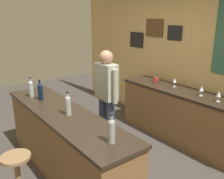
{
  "coord_description": "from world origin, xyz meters",
  "views": [
    {
      "loc": [
        2.73,
        -1.69,
        2.13
      ],
      "look_at": [
        -0.06,
        0.45,
        1.05
      ],
      "focal_mm": 39.43,
      "sensor_mm": 36.0,
      "label": 1
    }
  ],
  "objects_px": {
    "wine_bottle_b": "(40,91)",
    "wine_bottle_d": "(111,130)",
    "bartender": "(106,94)",
    "wine_bottle_a": "(31,88)",
    "wine_glass_b": "(202,89)",
    "coffee_mug": "(156,80)",
    "wine_glass_a": "(175,81)",
    "wine_glass_c": "(219,94)",
    "wine_bottle_c": "(68,105)",
    "bar_stool": "(18,173)"
  },
  "relations": [
    {
      "from": "wine_bottle_a",
      "to": "wine_bottle_d",
      "type": "height_order",
      "value": "same"
    },
    {
      "from": "bartender",
      "to": "wine_bottle_a",
      "type": "bearing_deg",
      "value": -123.66
    },
    {
      "from": "wine_bottle_b",
      "to": "wine_bottle_d",
      "type": "bearing_deg",
      "value": 1.91
    },
    {
      "from": "wine_bottle_b",
      "to": "wine_bottle_d",
      "type": "xyz_separation_m",
      "value": [
        1.65,
        0.05,
        0.0
      ]
    },
    {
      "from": "bar_stool",
      "to": "wine_bottle_d",
      "type": "bearing_deg",
      "value": 44.48
    },
    {
      "from": "wine_bottle_b",
      "to": "wine_bottle_c",
      "type": "height_order",
      "value": "same"
    },
    {
      "from": "bar_stool",
      "to": "wine_bottle_b",
      "type": "xyz_separation_m",
      "value": [
        -0.9,
        0.67,
        0.6
      ]
    },
    {
      "from": "wine_bottle_d",
      "to": "wine_glass_c",
      "type": "relative_size",
      "value": 1.97
    },
    {
      "from": "bar_stool",
      "to": "wine_bottle_a",
      "type": "xyz_separation_m",
      "value": [
        -1.12,
        0.61,
        0.6
      ]
    },
    {
      "from": "wine_glass_a",
      "to": "bartender",
      "type": "bearing_deg",
      "value": -103.13
    },
    {
      "from": "wine_bottle_b",
      "to": "coffee_mug",
      "type": "relative_size",
      "value": 2.45
    },
    {
      "from": "bartender",
      "to": "bar_stool",
      "type": "relative_size",
      "value": 2.38
    },
    {
      "from": "bartender",
      "to": "wine_bottle_b",
      "type": "xyz_separation_m",
      "value": [
        -0.42,
        -0.89,
        0.12
      ]
    },
    {
      "from": "wine_glass_a",
      "to": "coffee_mug",
      "type": "height_order",
      "value": "wine_glass_a"
    },
    {
      "from": "bartender",
      "to": "wine_glass_c",
      "type": "height_order",
      "value": "bartender"
    },
    {
      "from": "wine_bottle_a",
      "to": "wine_bottle_b",
      "type": "bearing_deg",
      "value": 15.7
    },
    {
      "from": "wine_glass_c",
      "to": "coffee_mug",
      "type": "xyz_separation_m",
      "value": [
        -1.29,
        0.06,
        -0.06
      ]
    },
    {
      "from": "wine_glass_c",
      "to": "bartender",
      "type": "bearing_deg",
      "value": -135.68
    },
    {
      "from": "bartender",
      "to": "wine_glass_c",
      "type": "xyz_separation_m",
      "value": [
        1.19,
        1.16,
        0.07
      ]
    },
    {
      "from": "wine_glass_b",
      "to": "wine_glass_c",
      "type": "bearing_deg",
      "value": -7.49
    },
    {
      "from": "bartender",
      "to": "wine_glass_b",
      "type": "bearing_deg",
      "value": 53.87
    },
    {
      "from": "wine_bottle_d",
      "to": "coffee_mug",
      "type": "xyz_separation_m",
      "value": [
        -1.33,
        2.06,
        -0.11
      ]
    },
    {
      "from": "wine_bottle_a",
      "to": "coffee_mug",
      "type": "distance_m",
      "value": 2.24
    },
    {
      "from": "bar_stool",
      "to": "wine_bottle_c",
      "type": "relative_size",
      "value": 2.22
    },
    {
      "from": "bar_stool",
      "to": "wine_bottle_b",
      "type": "relative_size",
      "value": 2.22
    },
    {
      "from": "wine_bottle_b",
      "to": "wine_bottle_c",
      "type": "distance_m",
      "value": 0.77
    },
    {
      "from": "wine_bottle_d",
      "to": "wine_glass_c",
      "type": "bearing_deg",
      "value": 91.1
    },
    {
      "from": "bartender",
      "to": "coffee_mug",
      "type": "relative_size",
      "value": 12.96
    },
    {
      "from": "wine_glass_b",
      "to": "wine_glass_a",
      "type": "bearing_deg",
      "value": 173.17
    },
    {
      "from": "wine_bottle_b",
      "to": "wine_glass_b",
      "type": "relative_size",
      "value": 1.97
    },
    {
      "from": "bartender",
      "to": "wine_bottle_c",
      "type": "height_order",
      "value": "bartender"
    },
    {
      "from": "wine_bottle_a",
      "to": "wine_glass_b",
      "type": "distance_m",
      "value": 2.63
    },
    {
      "from": "wine_bottle_d",
      "to": "wine_bottle_c",
      "type": "bearing_deg",
      "value": -179.71
    },
    {
      "from": "wine_bottle_a",
      "to": "bartender",
      "type": "bearing_deg",
      "value": 56.34
    },
    {
      "from": "bar_stool",
      "to": "coffee_mug",
      "type": "bearing_deg",
      "value": 101.83
    },
    {
      "from": "bar_stool",
      "to": "wine_bottle_c",
      "type": "bearing_deg",
      "value": 100.91
    },
    {
      "from": "wine_glass_b",
      "to": "bar_stool",
      "type": "bearing_deg",
      "value": -98.05
    },
    {
      "from": "wine_glass_b",
      "to": "coffee_mug",
      "type": "height_order",
      "value": "wine_glass_b"
    },
    {
      "from": "wine_bottle_a",
      "to": "wine_bottle_c",
      "type": "xyz_separation_m",
      "value": [
        0.98,
        0.11,
        0.0
      ]
    },
    {
      "from": "wine_glass_b",
      "to": "coffee_mug",
      "type": "relative_size",
      "value": 1.24
    },
    {
      "from": "wine_glass_b",
      "to": "coffee_mug",
      "type": "bearing_deg",
      "value": 178.75
    },
    {
      "from": "coffee_mug",
      "to": "wine_glass_b",
      "type": "bearing_deg",
      "value": -1.25
    },
    {
      "from": "wine_bottle_d",
      "to": "wine_glass_a",
      "type": "height_order",
      "value": "wine_bottle_d"
    },
    {
      "from": "bartender",
      "to": "wine_glass_a",
      "type": "relative_size",
      "value": 10.45
    },
    {
      "from": "wine_bottle_b",
      "to": "wine_glass_b",
      "type": "bearing_deg",
      "value": 58.25
    },
    {
      "from": "wine_bottle_a",
      "to": "wine_bottle_b",
      "type": "relative_size",
      "value": 1.0
    },
    {
      "from": "wine_bottle_c",
      "to": "wine_glass_a",
      "type": "height_order",
      "value": "wine_bottle_c"
    },
    {
      "from": "wine_glass_a",
      "to": "coffee_mug",
      "type": "bearing_deg",
      "value": -173.02
    },
    {
      "from": "wine_glass_a",
      "to": "wine_bottle_c",
      "type": "bearing_deg",
      "value": -88.65
    },
    {
      "from": "wine_bottle_b",
      "to": "bartender",
      "type": "bearing_deg",
      "value": 64.87
    }
  ]
}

